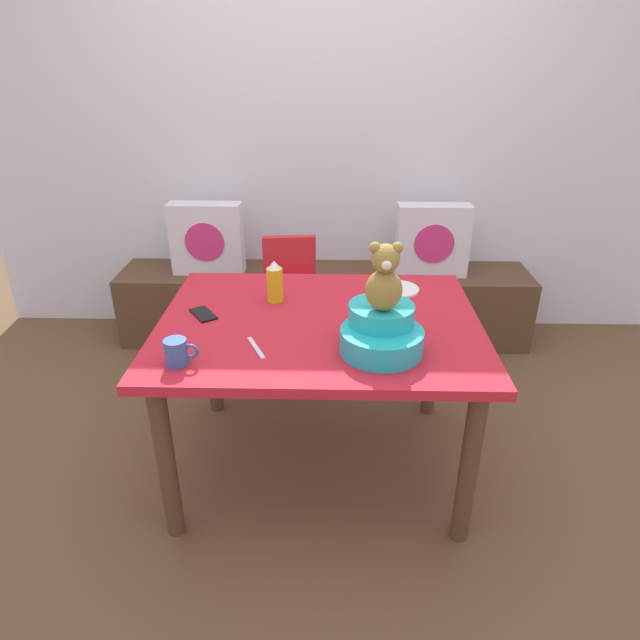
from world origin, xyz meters
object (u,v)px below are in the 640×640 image
infant_seat_teal (381,332)px  coffee_mug (177,352)px  highchair (291,290)px  dining_table (319,341)px  dinner_plate_near (397,289)px  pillow_floral_left (207,239)px  cell_phone (203,314)px  pillow_floral_right (432,240)px  teddy_bear (384,279)px  ketchup_bottle (275,282)px

infant_seat_teal → coffee_mug: 0.72m
highchair → dining_table: bearing=-77.5°
dinner_plate_near → coffee_mug: bearing=-140.9°
dinner_plate_near → pillow_floral_left: bearing=139.3°
cell_phone → coffee_mug: bearing=-124.3°
dining_table → highchair: (-0.18, 0.82, -0.12)m
infant_seat_teal → pillow_floral_right: bearing=73.8°
cell_phone → highchair: bearing=35.1°
pillow_floral_right → infant_seat_teal: (-0.43, -1.47, 0.13)m
cell_phone → dining_table: bearing=-38.1°
teddy_bear → dinner_plate_near: 0.63m
highchair → cell_phone: (-0.30, -0.79, 0.22)m
teddy_bear → cell_phone: teddy_bear is taller
dining_table → infant_seat_teal: size_ratio=3.94×
teddy_bear → pillow_floral_left: bearing=123.0°
pillow_floral_left → coffee_mug: pillow_floral_left is taller
dining_table → highchair: highchair is taller
pillow_floral_right → coffee_mug: 1.97m
highchair → dinner_plate_near: highchair is taller
dining_table → ketchup_bottle: size_ratio=7.03×
dining_table → dinner_plate_near: dinner_plate_near is taller
infant_seat_teal → cell_phone: infant_seat_teal is taller
pillow_floral_right → dinner_plate_near: pillow_floral_right is taller
highchair → coffee_mug: 1.25m
highchair → pillow_floral_left: bearing=142.6°
pillow_floral_right → highchair: 0.95m
pillow_floral_left → teddy_bear: bearing=-57.0°
pillow_floral_right → cell_phone: pillow_floral_right is taller
infant_seat_teal → dinner_plate_near: (0.12, 0.55, -0.07)m
infant_seat_teal → cell_phone: bearing=159.1°
pillow_floral_left → cell_phone: size_ratio=3.06×
infant_seat_teal → highchair: bearing=111.3°
teddy_bear → cell_phone: size_ratio=1.74×
highchair → infant_seat_teal: 1.17m
ketchup_bottle → coffee_mug: size_ratio=1.54×
pillow_floral_right → coffee_mug: size_ratio=3.67×
pillow_floral_left → infant_seat_teal: bearing=-57.0°
teddy_bear → dining_table: bearing=134.1°
infant_seat_teal → teddy_bear: 0.21m
pillow_floral_left → highchair: size_ratio=0.56×
pillow_floral_left → dinner_plate_near: 1.42m
teddy_bear → coffee_mug: size_ratio=2.08×
highchair → cell_phone: bearing=-110.9°
pillow_floral_left → teddy_bear: (0.96, -1.48, 0.34)m
teddy_bear → coffee_mug: teddy_bear is taller
pillow_floral_right → dining_table: pillow_floral_right is taller
infant_seat_teal → dinner_plate_near: bearing=78.1°
pillow_floral_left → dinner_plate_near: bearing=-40.7°
infant_seat_teal → teddy_bear: bearing=-90.0°
pillow_floral_right → cell_phone: 1.66m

